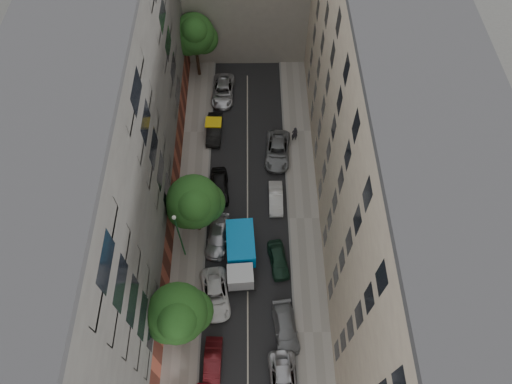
{
  "coord_description": "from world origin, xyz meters",
  "views": [
    {
      "loc": [
        0.58,
        -21.55,
        38.89
      ],
      "look_at": [
        0.81,
        -0.66,
        6.0
      ],
      "focal_mm": 32.0,
      "sensor_mm": 36.0,
      "label": 1
    }
  ],
  "objects_px": {
    "car_left_4": "(219,186)",
    "car_right_1": "(286,328)",
    "tree_mid": "(195,204)",
    "tree_far": "(195,36)",
    "car_right_4": "(277,151)",
    "car_right_3": "(276,198)",
    "car_right_0": "(283,382)",
    "car_left_5": "(214,129)",
    "car_right_2": "(278,260)",
    "pedestrian": "(295,134)",
    "car_left_1": "(213,362)",
    "car_left_2": "(215,294)",
    "tarp_truck": "(241,254)",
    "car_left_6": "(223,91)",
    "lamp_post": "(179,233)",
    "tree_near": "(179,315)",
    "car_left_3": "(218,237)"
  },
  "relations": [
    {
      "from": "car_left_5",
      "to": "car_right_4",
      "type": "distance_m",
      "value": 7.42
    },
    {
      "from": "tarp_truck",
      "to": "lamp_post",
      "type": "bearing_deg",
      "value": 169.19
    },
    {
      "from": "tarp_truck",
      "to": "car_right_0",
      "type": "xyz_separation_m",
      "value": [
        3.4,
        -10.63,
        -0.87
      ]
    },
    {
      "from": "car_left_6",
      "to": "tree_far",
      "type": "height_order",
      "value": "tree_far"
    },
    {
      "from": "car_left_5",
      "to": "tree_far",
      "type": "xyz_separation_m",
      "value": [
        -2.07,
        9.07,
        5.11
      ]
    },
    {
      "from": "tarp_truck",
      "to": "pedestrian",
      "type": "relative_size",
      "value": 3.21
    },
    {
      "from": "car_left_5",
      "to": "tree_far",
      "type": "bearing_deg",
      "value": 104.61
    },
    {
      "from": "car_left_2",
      "to": "tree_far",
      "type": "xyz_separation_m",
      "value": [
        -2.87,
        27.69,
        5.15
      ]
    },
    {
      "from": "car_right_0",
      "to": "car_right_4",
      "type": "distance_m",
      "value": 22.8
    },
    {
      "from": "car_right_3",
      "to": "car_left_6",
      "type": "bearing_deg",
      "value": 110.94
    },
    {
      "from": "car_right_3",
      "to": "car_right_2",
      "type": "bearing_deg",
      "value": -90.04
    },
    {
      "from": "car_left_4",
      "to": "car_right_1",
      "type": "bearing_deg",
      "value": -71.33
    },
    {
      "from": "car_left_5",
      "to": "pedestrian",
      "type": "distance_m",
      "value": 8.73
    },
    {
      "from": "tarp_truck",
      "to": "car_left_4",
      "type": "distance_m",
      "value": 8.11
    },
    {
      "from": "car_right_1",
      "to": "tree_far",
      "type": "relative_size",
      "value": 0.55
    },
    {
      "from": "car_left_1",
      "to": "tree_far",
      "type": "bearing_deg",
      "value": 96.9
    },
    {
      "from": "tree_mid",
      "to": "tree_far",
      "type": "xyz_separation_m",
      "value": [
        -1.16,
        21.0,
        0.91
      ]
    },
    {
      "from": "tarp_truck",
      "to": "pedestrian",
      "type": "distance_m",
      "value": 15.26
    },
    {
      "from": "car_left_3",
      "to": "car_left_6",
      "type": "height_order",
      "value": "car_left_6"
    },
    {
      "from": "car_right_2",
      "to": "pedestrian",
      "type": "xyz_separation_m",
      "value": [
        2.26,
        14.39,
        0.44
      ]
    },
    {
      "from": "lamp_post",
      "to": "car_right_1",
      "type": "bearing_deg",
      "value": -38.37
    },
    {
      "from": "car_right_1",
      "to": "tree_near",
      "type": "bearing_deg",
      "value": 175.28
    },
    {
      "from": "car_right_4",
      "to": "car_right_3",
      "type": "bearing_deg",
      "value": -88.93
    },
    {
      "from": "car_left_4",
      "to": "car_right_4",
      "type": "xyz_separation_m",
      "value": [
        5.97,
        4.4,
        -0.0
      ]
    },
    {
      "from": "lamp_post",
      "to": "car_left_4",
      "type": "bearing_deg",
      "value": 67.21
    },
    {
      "from": "car_left_1",
      "to": "pedestrian",
      "type": "height_order",
      "value": "pedestrian"
    },
    {
      "from": "tree_mid",
      "to": "pedestrian",
      "type": "bearing_deg",
      "value": 48.73
    },
    {
      "from": "car_right_4",
      "to": "tree_near",
      "type": "height_order",
      "value": "tree_near"
    },
    {
      "from": "car_left_2",
      "to": "car_right_0",
      "type": "distance_m",
      "value": 9.12
    },
    {
      "from": "car_left_4",
      "to": "car_right_2",
      "type": "xyz_separation_m",
      "value": [
        5.6,
        -8.0,
        -0.08
      ]
    },
    {
      "from": "car_left_4",
      "to": "car_left_5",
      "type": "xyz_separation_m",
      "value": [
        -0.8,
        7.42,
        -0.01
      ]
    },
    {
      "from": "car_left_3",
      "to": "car_right_2",
      "type": "bearing_deg",
      "value": -15.85
    },
    {
      "from": "car_right_2",
      "to": "lamp_post",
      "type": "bearing_deg",
      "value": 164.91
    },
    {
      "from": "car_left_6",
      "to": "lamp_post",
      "type": "relative_size",
      "value": 0.75
    },
    {
      "from": "car_left_2",
      "to": "lamp_post",
      "type": "bearing_deg",
      "value": 118.51
    },
    {
      "from": "car_right_0",
      "to": "lamp_post",
      "type": "xyz_separation_m",
      "value": [
        -8.58,
        11.29,
        3.82
      ]
    },
    {
      "from": "car_right_0",
      "to": "car_right_1",
      "type": "bearing_deg",
      "value": 82.54
    },
    {
      "from": "car_left_4",
      "to": "tarp_truck",
      "type": "bearing_deg",
      "value": -78.35
    },
    {
      "from": "car_right_0",
      "to": "car_right_3",
      "type": "height_order",
      "value": "car_right_0"
    },
    {
      "from": "car_right_1",
      "to": "tree_far",
      "type": "xyz_separation_m",
      "value": [
        -8.84,
        30.69,
        5.18
      ]
    },
    {
      "from": "tarp_truck",
      "to": "lamp_post",
      "type": "xyz_separation_m",
      "value": [
        -5.18,
        0.66,
        2.95
      ]
    },
    {
      "from": "car_left_6",
      "to": "tree_near",
      "type": "bearing_deg",
      "value": -91.72
    },
    {
      "from": "car_left_1",
      "to": "car_left_5",
      "type": "xyz_separation_m",
      "value": [
        -0.8,
        24.22,
        0.09
      ]
    },
    {
      "from": "car_left_1",
      "to": "car_left_2",
      "type": "bearing_deg",
      "value": 91.98
    },
    {
      "from": "car_left_4",
      "to": "car_right_3",
      "type": "bearing_deg",
      "value": -18.24
    },
    {
      "from": "car_left_5",
      "to": "car_right_3",
      "type": "height_order",
      "value": "car_left_5"
    },
    {
      "from": "car_left_1",
      "to": "car_right_0",
      "type": "bearing_deg",
      "value": -13.97
    },
    {
      "from": "car_left_6",
      "to": "car_right_2",
      "type": "distance_m",
      "value": 21.93
    },
    {
      "from": "car_right_1",
      "to": "car_right_3",
      "type": "xyz_separation_m",
      "value": [
        -0.38,
        12.8,
        -0.03
      ]
    },
    {
      "from": "car_left_5",
      "to": "tree_far",
      "type": "height_order",
      "value": "tree_far"
    }
  ]
}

